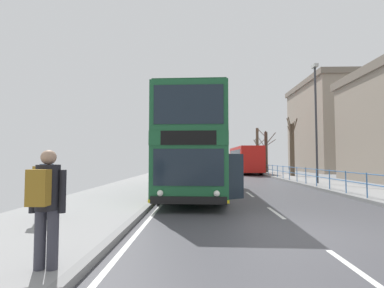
{
  "coord_description": "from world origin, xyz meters",
  "views": [
    {
      "loc": [
        -2.47,
        -6.8,
        1.76
      ],
      "look_at": [
        -2.79,
        4.84,
        2.37
      ],
      "focal_mm": 26.48,
      "sensor_mm": 36.0,
      "label": 1
    }
  ],
  "objects_px": {
    "bare_tree_far_01": "(266,151)",
    "bare_tree_far_02": "(292,148)",
    "background_building_00": "(347,127)",
    "bare_tree_far_00": "(257,148)",
    "street_lamp_far_side": "(316,114)",
    "pedestrian_with_backpack": "(45,182)",
    "pedestrian_companion": "(46,199)",
    "background_bus_far_lane": "(245,159)",
    "double_decker_bus_main": "(196,148)"
  },
  "relations": [
    {
      "from": "pedestrian_with_backpack",
      "to": "bare_tree_far_00",
      "type": "relative_size",
      "value": 0.27
    },
    {
      "from": "street_lamp_far_side",
      "to": "background_building_00",
      "type": "distance_m",
      "value": 23.39
    },
    {
      "from": "bare_tree_far_01",
      "to": "bare_tree_far_02",
      "type": "xyz_separation_m",
      "value": [
        0.8,
        -7.28,
        0.1
      ]
    },
    {
      "from": "double_decker_bus_main",
      "to": "bare_tree_far_02",
      "type": "height_order",
      "value": "bare_tree_far_02"
    },
    {
      "from": "double_decker_bus_main",
      "to": "bare_tree_far_00",
      "type": "xyz_separation_m",
      "value": [
        8.95,
        28.65,
        1.07
      ]
    },
    {
      "from": "bare_tree_far_02",
      "to": "pedestrian_companion",
      "type": "bearing_deg",
      "value": -115.54
    },
    {
      "from": "bare_tree_far_01",
      "to": "bare_tree_far_02",
      "type": "distance_m",
      "value": 7.33
    },
    {
      "from": "double_decker_bus_main",
      "to": "street_lamp_far_side",
      "type": "height_order",
      "value": "street_lamp_far_side"
    },
    {
      "from": "pedestrian_with_backpack",
      "to": "bare_tree_far_01",
      "type": "height_order",
      "value": "bare_tree_far_01"
    },
    {
      "from": "bare_tree_far_01",
      "to": "pedestrian_companion",
      "type": "bearing_deg",
      "value": -108.68
    },
    {
      "from": "pedestrian_companion",
      "to": "background_building_00",
      "type": "height_order",
      "value": "background_building_00"
    },
    {
      "from": "double_decker_bus_main",
      "to": "background_bus_far_lane",
      "type": "bearing_deg",
      "value": 73.87
    },
    {
      "from": "background_bus_far_lane",
      "to": "bare_tree_far_00",
      "type": "relative_size",
      "value": 1.53
    },
    {
      "from": "background_bus_far_lane",
      "to": "pedestrian_with_backpack",
      "type": "relative_size",
      "value": 5.7
    },
    {
      "from": "bare_tree_far_01",
      "to": "pedestrian_with_backpack",
      "type": "bearing_deg",
      "value": -114.22
    },
    {
      "from": "pedestrian_companion",
      "to": "bare_tree_far_02",
      "type": "height_order",
      "value": "bare_tree_far_02"
    },
    {
      "from": "street_lamp_far_side",
      "to": "bare_tree_far_00",
      "type": "xyz_separation_m",
      "value": [
        0.9,
        24.0,
        -1.39
      ]
    },
    {
      "from": "pedestrian_companion",
      "to": "bare_tree_far_00",
      "type": "relative_size",
      "value": 0.28
    },
    {
      "from": "bare_tree_far_00",
      "to": "bare_tree_far_02",
      "type": "xyz_separation_m",
      "value": [
        0.14,
        -15.75,
        -0.54
      ]
    },
    {
      "from": "pedestrian_with_backpack",
      "to": "bare_tree_far_00",
      "type": "height_order",
      "value": "bare_tree_far_00"
    },
    {
      "from": "pedestrian_with_backpack",
      "to": "background_building_00",
      "type": "xyz_separation_m",
      "value": [
        24.26,
        31.56,
        5.04
      ]
    },
    {
      "from": "pedestrian_companion",
      "to": "background_bus_far_lane",
      "type": "bearing_deg",
      "value": 75.58
    },
    {
      "from": "pedestrian_with_backpack",
      "to": "background_building_00",
      "type": "relative_size",
      "value": 0.12
    },
    {
      "from": "pedestrian_companion",
      "to": "street_lamp_far_side",
      "type": "xyz_separation_m",
      "value": [
        10.11,
        15.07,
        3.62
      ]
    },
    {
      "from": "double_decker_bus_main",
      "to": "background_bus_far_lane",
      "type": "distance_m",
      "value": 20.29
    },
    {
      "from": "pedestrian_with_backpack",
      "to": "bare_tree_far_02",
      "type": "distance_m",
      "value": 23.89
    },
    {
      "from": "bare_tree_far_02",
      "to": "background_building_00",
      "type": "relative_size",
      "value": 0.42
    },
    {
      "from": "double_decker_bus_main",
      "to": "pedestrian_companion",
      "type": "distance_m",
      "value": 10.69
    },
    {
      "from": "background_building_00",
      "to": "bare_tree_far_00",
      "type": "bearing_deg",
      "value": 160.02
    },
    {
      "from": "double_decker_bus_main",
      "to": "bare_tree_far_01",
      "type": "relative_size",
      "value": 2.03
    },
    {
      "from": "bare_tree_far_00",
      "to": "bare_tree_far_01",
      "type": "xyz_separation_m",
      "value": [
        -0.66,
        -8.46,
        -0.65
      ]
    },
    {
      "from": "background_bus_far_lane",
      "to": "bare_tree_far_01",
      "type": "xyz_separation_m",
      "value": [
        2.66,
        0.7,
        1.02
      ]
    },
    {
      "from": "pedestrian_companion",
      "to": "bare_tree_far_00",
      "type": "distance_m",
      "value": 40.66
    },
    {
      "from": "bare_tree_far_02",
      "to": "background_bus_far_lane",
      "type": "bearing_deg",
      "value": 117.69
    },
    {
      "from": "background_bus_far_lane",
      "to": "pedestrian_companion",
      "type": "relative_size",
      "value": 5.54
    },
    {
      "from": "background_bus_far_lane",
      "to": "background_building_00",
      "type": "height_order",
      "value": "background_building_00"
    },
    {
      "from": "pedestrian_with_backpack",
      "to": "pedestrian_companion",
      "type": "xyz_separation_m",
      "value": [
        1.89,
        -3.39,
        0.03
      ]
    },
    {
      "from": "pedestrian_with_backpack",
      "to": "street_lamp_far_side",
      "type": "height_order",
      "value": "street_lamp_far_side"
    },
    {
      "from": "pedestrian_with_backpack",
      "to": "background_building_00",
      "type": "bearing_deg",
      "value": 52.46
    },
    {
      "from": "double_decker_bus_main",
      "to": "bare_tree_far_00",
      "type": "bearing_deg",
      "value": 72.64
    },
    {
      "from": "street_lamp_far_side",
      "to": "bare_tree_far_02",
      "type": "bearing_deg",
      "value": 82.87
    },
    {
      "from": "pedestrian_companion",
      "to": "bare_tree_far_01",
      "type": "xyz_separation_m",
      "value": [
        10.35,
        30.61,
        1.57
      ]
    },
    {
      "from": "bare_tree_far_00",
      "to": "bare_tree_far_02",
      "type": "relative_size",
      "value": 1.1
    },
    {
      "from": "double_decker_bus_main",
      "to": "bare_tree_far_02",
      "type": "bearing_deg",
      "value": 54.83
    },
    {
      "from": "bare_tree_far_01",
      "to": "bare_tree_far_02",
      "type": "height_order",
      "value": "bare_tree_far_02"
    },
    {
      "from": "bare_tree_far_01",
      "to": "bare_tree_far_00",
      "type": "bearing_deg",
      "value": 85.55
    },
    {
      "from": "background_bus_far_lane",
      "to": "bare_tree_far_01",
      "type": "height_order",
      "value": "bare_tree_far_01"
    },
    {
      "from": "street_lamp_far_side",
      "to": "bare_tree_far_01",
      "type": "xyz_separation_m",
      "value": [
        0.24,
        15.54,
        -2.04
      ]
    },
    {
      "from": "bare_tree_far_02",
      "to": "bare_tree_far_01",
      "type": "bearing_deg",
      "value": 96.23
    },
    {
      "from": "bare_tree_far_01",
      "to": "double_decker_bus_main",
      "type": "bearing_deg",
      "value": -112.34
    }
  ]
}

